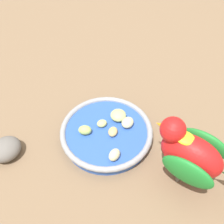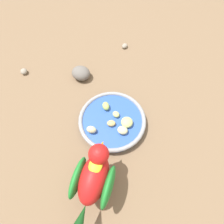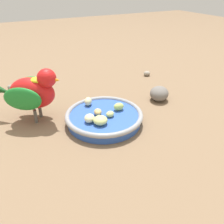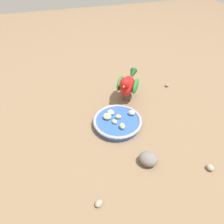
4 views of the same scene
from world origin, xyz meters
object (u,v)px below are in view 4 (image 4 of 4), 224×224
at_px(parrot, 128,84).
at_px(pebble_1, 99,203).
at_px(rock_large, 148,159).
at_px(apple_piece_4, 118,117).
at_px(apple_piece_3, 132,113).
at_px(pebble_2, 167,85).
at_px(apple_piece_1, 111,112).
at_px(pebble_0, 210,168).
at_px(apple_piece_5, 122,126).
at_px(apple_piece_2, 115,122).
at_px(feeding_bowl, 117,122).
at_px(apple_piece_0, 107,116).

distance_m(parrot, pebble_1, 0.57).
bearing_deg(rock_large, apple_piece_4, 8.50).
relative_size(apple_piece_3, pebble_2, 1.51).
bearing_deg(apple_piece_1, pebble_1, 157.47).
bearing_deg(rock_large, pebble_0, -114.64).
bearing_deg(apple_piece_5, rock_large, -167.25).
relative_size(apple_piece_2, pebble_1, 0.89).
distance_m(apple_piece_2, pebble_0, 0.41).
xyz_separation_m(feeding_bowl, apple_piece_4, (0.01, -0.01, 0.02)).
bearing_deg(apple_piece_4, apple_piece_3, -88.37).
xyz_separation_m(apple_piece_3, apple_piece_5, (-0.07, 0.07, -0.00)).
height_order(apple_piece_2, rock_large, rock_large).
bearing_deg(pebble_0, apple_piece_3, 27.56).
distance_m(parrot, rock_large, 0.40).
distance_m(apple_piece_3, apple_piece_4, 0.06).
bearing_deg(apple_piece_3, parrot, -13.01).
xyz_separation_m(apple_piece_1, apple_piece_4, (-0.04, -0.02, -0.00)).
bearing_deg(apple_piece_0, pebble_1, 159.43).
xyz_separation_m(apple_piece_5, pebble_0, (-0.27, -0.24, -0.03)).
height_order(apple_piece_5, pebble_0, apple_piece_5).
xyz_separation_m(apple_piece_1, pebble_1, (-0.37, 0.15, -0.03)).
xyz_separation_m(feeding_bowl, apple_piece_3, (0.02, -0.07, 0.02)).
height_order(apple_piece_1, apple_piece_2, apple_piece_1).
relative_size(apple_piece_0, pebble_0, 1.36).
distance_m(feeding_bowl, pebble_2, 0.42).
xyz_separation_m(feeding_bowl, apple_piece_5, (-0.05, -0.00, 0.02)).
distance_m(apple_piece_1, apple_piece_3, 0.10).
relative_size(feeding_bowl, rock_large, 3.10).
bearing_deg(apple_piece_5, apple_piece_4, -3.48).
bearing_deg(pebble_1, pebble_2, -45.34).
distance_m(rock_large, pebble_0, 0.22).
distance_m(apple_piece_1, rock_large, 0.28).
relative_size(apple_piece_1, apple_piece_2, 1.33).
relative_size(apple_piece_1, rock_large, 0.46).
bearing_deg(feeding_bowl, pebble_2, -60.52).
bearing_deg(pebble_2, apple_piece_5, 125.35).
distance_m(apple_piece_5, pebble_1, 0.33).
xyz_separation_m(apple_piece_1, rock_large, (-0.27, -0.06, -0.01)).
relative_size(apple_piece_1, pebble_2, 1.59).
xyz_separation_m(rock_large, pebble_0, (-0.09, -0.20, -0.01)).
bearing_deg(pebble_2, apple_piece_4, 118.23).
bearing_deg(apple_piece_1, apple_piece_0, 132.91).
xyz_separation_m(apple_piece_3, rock_large, (-0.24, 0.03, -0.01)).
bearing_deg(apple_piece_3, feeding_bowl, 102.92).
relative_size(apple_piece_4, apple_piece_5, 0.89).
bearing_deg(feeding_bowl, pebble_1, 152.15).
bearing_deg(apple_piece_1, apple_piece_3, -110.42).
relative_size(apple_piece_5, pebble_2, 1.49).
xyz_separation_m(feeding_bowl, pebble_2, (0.21, -0.36, -0.01)).
relative_size(apple_piece_4, rock_large, 0.38).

